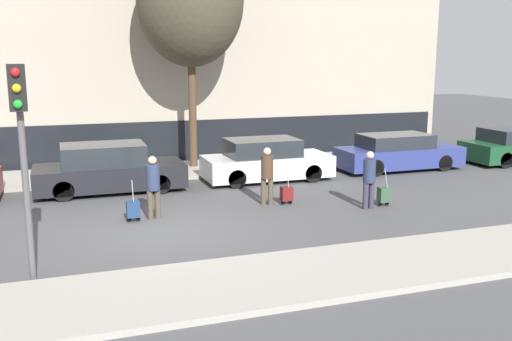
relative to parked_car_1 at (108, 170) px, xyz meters
name	(u,v)px	position (x,y,z in m)	size (l,w,h in m)	color
ground_plane	(169,231)	(0.99, -4.64, -0.69)	(80.00, 80.00, 0.00)	#4C4C4F
sidewalk_near	(207,288)	(0.99, -8.39, -0.63)	(28.00, 2.50, 0.12)	#A39E93
sidewalk_far	(132,173)	(0.99, 2.36, -0.63)	(28.00, 3.00, 0.12)	#A39E93
building_facade	(115,11)	(0.99, 5.87, 5.14)	(28.00, 2.68, 11.68)	#A89E8C
parked_car_1	(108,170)	(0.00, 0.00, 0.00)	(4.48, 1.85, 1.48)	black
parked_car_2	(266,161)	(5.12, -0.05, -0.03)	(4.23, 1.77, 1.41)	silver
parked_car_3	(398,153)	(10.31, 0.08, -0.06)	(4.58, 1.71, 1.32)	navy
pedestrian_left	(153,184)	(0.84, -3.45, 0.23)	(0.35, 0.34, 1.63)	#4C4233
trolley_left	(133,209)	(0.30, -3.56, -0.36)	(0.34, 0.29, 1.07)	navy
pedestrian_center	(267,173)	(4.07, -3.05, 0.23)	(0.34, 0.34, 1.62)	#4C4233
trolley_center	(287,194)	(4.58, -3.24, -0.37)	(0.34, 0.29, 1.05)	maroon
pedestrian_right	(369,177)	(6.53, -4.37, 0.21)	(0.35, 0.34, 1.59)	#383347
trolley_right	(384,195)	(7.07, -4.28, -0.36)	(0.34, 0.29, 1.08)	#335138
traffic_light	(21,131)	(-1.95, -7.00, 2.13)	(0.28, 0.47, 3.97)	#515154
bare_tree_near_crossing	(190,1)	(3.26, 2.64, 5.30)	(3.75, 3.75, 8.18)	#4C3826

